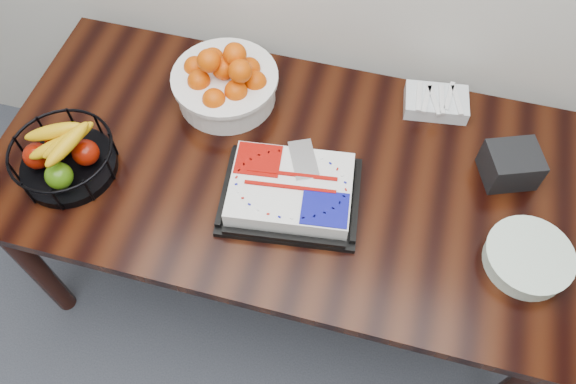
% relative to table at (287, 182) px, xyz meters
% --- Properties ---
extents(table, '(1.80, 0.90, 0.75)m').
position_rel_table_xyz_m(table, '(0.00, 0.00, 0.00)').
color(table, black).
rests_on(table, ground).
extents(cake_tray, '(0.43, 0.36, 0.08)m').
position_rel_table_xyz_m(cake_tray, '(0.04, -0.10, 0.12)').
color(cake_tray, black).
rests_on(cake_tray, table).
extents(tangerine_bowl, '(0.34, 0.34, 0.22)m').
position_rel_table_xyz_m(tangerine_bowl, '(-0.26, 0.22, 0.18)').
color(tangerine_bowl, white).
rests_on(tangerine_bowl, table).
extents(fruit_basket, '(0.30, 0.30, 0.16)m').
position_rel_table_xyz_m(fruit_basket, '(-0.63, -0.18, 0.15)').
color(fruit_basket, black).
rests_on(fruit_basket, table).
extents(plate_stack, '(0.24, 0.24, 0.06)m').
position_rel_table_xyz_m(plate_stack, '(0.71, -0.14, 0.12)').
color(plate_stack, white).
rests_on(plate_stack, table).
extents(fork_bag, '(0.22, 0.15, 0.06)m').
position_rel_table_xyz_m(fork_bag, '(0.40, 0.35, 0.11)').
color(fork_bag, silver).
rests_on(fork_bag, table).
extents(napkin_box, '(0.19, 0.17, 0.11)m').
position_rel_table_xyz_m(napkin_box, '(0.64, 0.14, 0.14)').
color(napkin_box, black).
rests_on(napkin_box, table).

